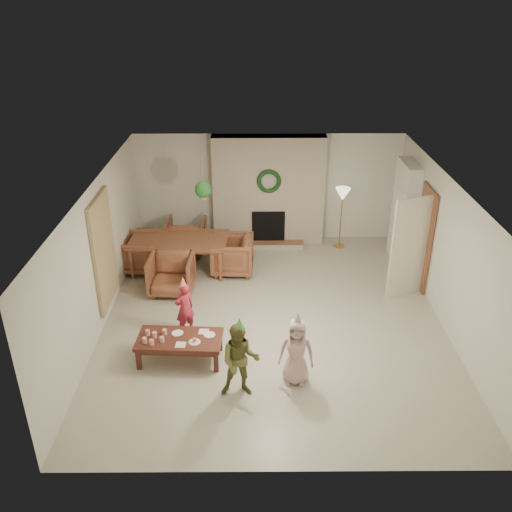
{
  "coord_description": "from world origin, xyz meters",
  "views": [
    {
      "loc": [
        -0.35,
        -8.34,
        5.42
      ],
      "look_at": [
        -0.3,
        0.4,
        1.05
      ],
      "focal_mm": 38.18,
      "sensor_mm": 36.0,
      "label": 1
    }
  ],
  "objects_px": {
    "child_plaid": "(240,361)",
    "dining_chair_left": "(137,253)",
    "dining_chair_near": "(171,274)",
    "child_pink": "(296,352)",
    "coffee_table_top": "(180,339)",
    "dining_chair_far": "(186,236)",
    "dining_table": "(179,255)",
    "dining_chair_right": "(232,255)",
    "child_red": "(185,309)"
  },
  "relations": [
    {
      "from": "coffee_table_top",
      "to": "dining_chair_right",
      "type": "bearing_deg",
      "value": 79.43
    },
    {
      "from": "child_red",
      "to": "child_pink",
      "type": "distance_m",
      "value": 2.23
    },
    {
      "from": "child_plaid",
      "to": "child_pink",
      "type": "distance_m",
      "value": 0.88
    },
    {
      "from": "child_pink",
      "to": "dining_chair_far",
      "type": "bearing_deg",
      "value": 125.14
    },
    {
      "from": "dining_table",
      "to": "dining_chair_far",
      "type": "relative_size",
      "value": 2.34
    },
    {
      "from": "dining_table",
      "to": "child_pink",
      "type": "bearing_deg",
      "value": -55.88
    },
    {
      "from": "dining_chair_far",
      "to": "dining_chair_left",
      "type": "height_order",
      "value": "same"
    },
    {
      "from": "coffee_table_top",
      "to": "dining_chair_far",
      "type": "bearing_deg",
      "value": 97.93
    },
    {
      "from": "dining_chair_far",
      "to": "child_pink",
      "type": "height_order",
      "value": "child_pink"
    },
    {
      "from": "dining_chair_left",
      "to": "coffee_table_top",
      "type": "xyz_separation_m",
      "value": [
        1.25,
        -3.09,
        -0.01
      ]
    },
    {
      "from": "coffee_table_top",
      "to": "child_red",
      "type": "bearing_deg",
      "value": 92.85
    },
    {
      "from": "child_pink",
      "to": "child_red",
      "type": "bearing_deg",
      "value": 153.76
    },
    {
      "from": "child_pink",
      "to": "dining_chair_near",
      "type": "bearing_deg",
      "value": 138.99
    },
    {
      "from": "child_plaid",
      "to": "dining_chair_near",
      "type": "bearing_deg",
      "value": 114.53
    },
    {
      "from": "dining_chair_near",
      "to": "dining_chair_right",
      "type": "relative_size",
      "value": 1.0
    },
    {
      "from": "dining_chair_left",
      "to": "coffee_table_top",
      "type": "relative_size",
      "value": 0.64
    },
    {
      "from": "child_red",
      "to": "child_plaid",
      "type": "distance_m",
      "value": 1.86
    },
    {
      "from": "coffee_table_top",
      "to": "child_pink",
      "type": "height_order",
      "value": "child_pink"
    },
    {
      "from": "dining_table",
      "to": "child_red",
      "type": "bearing_deg",
      "value": -77.82
    },
    {
      "from": "child_pink",
      "to": "dining_chair_left",
      "type": "bearing_deg",
      "value": 139.72
    },
    {
      "from": "dining_chair_near",
      "to": "child_pink",
      "type": "height_order",
      "value": "child_pink"
    },
    {
      "from": "dining_chair_near",
      "to": "child_plaid",
      "type": "distance_m",
      "value": 3.3
    },
    {
      "from": "dining_chair_left",
      "to": "child_pink",
      "type": "xyz_separation_m",
      "value": [
        3.06,
        -3.64,
        0.15
      ]
    },
    {
      "from": "dining_chair_left",
      "to": "dining_table",
      "type": "bearing_deg",
      "value": -90.0
    },
    {
      "from": "child_red",
      "to": "child_pink",
      "type": "relative_size",
      "value": 0.89
    },
    {
      "from": "dining_table",
      "to": "dining_chair_left",
      "type": "xyz_separation_m",
      "value": [
        -0.88,
        0.04,
        0.04
      ]
    },
    {
      "from": "dining_chair_far",
      "to": "coffee_table_top",
      "type": "relative_size",
      "value": 0.64
    },
    {
      "from": "dining_chair_far",
      "to": "coffee_table_top",
      "type": "height_order",
      "value": "dining_chair_far"
    },
    {
      "from": "dining_chair_right",
      "to": "child_pink",
      "type": "xyz_separation_m",
      "value": [
        1.08,
        -3.54,
        0.15
      ]
    },
    {
      "from": "dining_table",
      "to": "child_plaid",
      "type": "height_order",
      "value": "child_plaid"
    },
    {
      "from": "dining_chair_far",
      "to": "child_red",
      "type": "distance_m",
      "value": 3.19
    },
    {
      "from": "dining_table",
      "to": "child_red",
      "type": "relative_size",
      "value": 2.09
    },
    {
      "from": "child_plaid",
      "to": "coffee_table_top",
      "type": "bearing_deg",
      "value": 139.49
    },
    {
      "from": "child_plaid",
      "to": "dining_chair_left",
      "type": "bearing_deg",
      "value": 119.21
    },
    {
      "from": "dining_chair_right",
      "to": "child_pink",
      "type": "height_order",
      "value": "child_pink"
    },
    {
      "from": "child_pink",
      "to": "dining_chair_right",
      "type": "bearing_deg",
      "value": 116.57
    },
    {
      "from": "dining_chair_right",
      "to": "dining_table",
      "type": "bearing_deg",
      "value": -90.0
    },
    {
      "from": "dining_chair_left",
      "to": "child_pink",
      "type": "height_order",
      "value": "child_pink"
    },
    {
      "from": "dining_chair_far",
      "to": "child_plaid",
      "type": "height_order",
      "value": "child_plaid"
    },
    {
      "from": "dining_chair_left",
      "to": "coffee_table_top",
      "type": "distance_m",
      "value": 3.34
    },
    {
      "from": "coffee_table_top",
      "to": "child_red",
      "type": "height_order",
      "value": "child_red"
    },
    {
      "from": "child_plaid",
      "to": "child_pink",
      "type": "relative_size",
      "value": 1.09
    },
    {
      "from": "dining_chair_near",
      "to": "child_plaid",
      "type": "relative_size",
      "value": 0.72
    },
    {
      "from": "dining_chair_far",
      "to": "coffee_table_top",
      "type": "bearing_deg",
      "value": 97.62
    },
    {
      "from": "child_red",
      "to": "child_plaid",
      "type": "relative_size",
      "value": 0.81
    },
    {
      "from": "dining_table",
      "to": "dining_chair_near",
      "type": "relative_size",
      "value": 2.34
    },
    {
      "from": "dining_chair_far",
      "to": "dining_chair_left",
      "type": "relative_size",
      "value": 1.0
    },
    {
      "from": "child_plaid",
      "to": "child_pink",
      "type": "bearing_deg",
      "value": 17.78
    },
    {
      "from": "dining_chair_near",
      "to": "dining_chair_right",
      "type": "height_order",
      "value": "same"
    },
    {
      "from": "dining_chair_far",
      "to": "child_red",
      "type": "xyz_separation_m",
      "value": [
        0.33,
        -3.17,
        0.09
      ]
    }
  ]
}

